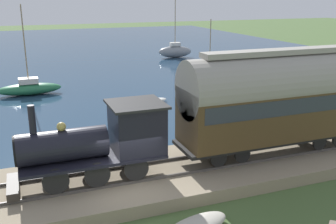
{
  "coord_description": "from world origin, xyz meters",
  "views": [
    {
      "loc": [
        -13.81,
        3.71,
        7.9
      ],
      "look_at": [
        6.52,
        -4.01,
        1.38
      ],
      "focal_mm": 42.0,
      "sensor_mm": 36.0,
      "label": 1
    }
  ],
  "objects_px": {
    "passenger_coach": "(276,97)",
    "rowboat_mid_harbor": "(247,114)",
    "rowboat_near_shore": "(150,101)",
    "steam_locomotive": "(104,138)",
    "sailboat_green": "(29,88)",
    "sailboat_white": "(209,67)",
    "sailboat_gray": "(175,51)"
  },
  "relations": [
    {
      "from": "sailboat_green",
      "to": "sailboat_white",
      "type": "bearing_deg",
      "value": -79.55
    },
    {
      "from": "sailboat_green",
      "to": "sailboat_gray",
      "type": "bearing_deg",
      "value": -53.11
    },
    {
      "from": "sailboat_gray",
      "to": "sailboat_green",
      "type": "bearing_deg",
      "value": 133.63
    },
    {
      "from": "steam_locomotive",
      "to": "sailboat_white",
      "type": "xyz_separation_m",
      "value": [
        22.09,
        -15.84,
        -1.83
      ]
    },
    {
      "from": "passenger_coach",
      "to": "sailboat_white",
      "type": "height_order",
      "value": "passenger_coach"
    },
    {
      "from": "rowboat_near_shore",
      "to": "rowboat_mid_harbor",
      "type": "distance_m",
      "value": 7.48
    },
    {
      "from": "sailboat_green",
      "to": "rowboat_mid_harbor",
      "type": "height_order",
      "value": "sailboat_green"
    },
    {
      "from": "steam_locomotive",
      "to": "rowboat_mid_harbor",
      "type": "xyz_separation_m",
      "value": [
        6.71,
        -10.97,
        -2.11
      ]
    },
    {
      "from": "sailboat_white",
      "to": "sailboat_gray",
      "type": "height_order",
      "value": "sailboat_gray"
    },
    {
      "from": "sailboat_white",
      "to": "steam_locomotive",
      "type": "bearing_deg",
      "value": 168.88
    },
    {
      "from": "steam_locomotive",
      "to": "sailboat_green",
      "type": "relative_size",
      "value": 0.88
    },
    {
      "from": "steam_locomotive",
      "to": "sailboat_green",
      "type": "xyz_separation_m",
      "value": [
        18.52,
        2.38,
        -1.79
      ]
    },
    {
      "from": "sailboat_gray",
      "to": "passenger_coach",
      "type": "bearing_deg",
      "value": 172.32
    },
    {
      "from": "passenger_coach",
      "to": "sailboat_green",
      "type": "bearing_deg",
      "value": 29.59
    },
    {
      "from": "steam_locomotive",
      "to": "rowboat_near_shore",
      "type": "height_order",
      "value": "steam_locomotive"
    },
    {
      "from": "rowboat_near_shore",
      "to": "passenger_coach",
      "type": "bearing_deg",
      "value": 173.98
    },
    {
      "from": "sailboat_white",
      "to": "rowboat_mid_harbor",
      "type": "distance_m",
      "value": 16.13
    },
    {
      "from": "passenger_coach",
      "to": "rowboat_near_shore",
      "type": "relative_size",
      "value": 3.16
    },
    {
      "from": "sailboat_gray",
      "to": "rowboat_mid_harbor",
      "type": "distance_m",
      "value": 26.59
    },
    {
      "from": "steam_locomotive",
      "to": "passenger_coach",
      "type": "relative_size",
      "value": 0.66
    },
    {
      "from": "passenger_coach",
      "to": "rowboat_mid_harbor",
      "type": "xyz_separation_m",
      "value": [
        6.71,
        -2.83,
        -3.07
      ]
    },
    {
      "from": "sailboat_green",
      "to": "rowboat_near_shore",
      "type": "height_order",
      "value": "sailboat_green"
    },
    {
      "from": "steam_locomotive",
      "to": "sailboat_green",
      "type": "bearing_deg",
      "value": 7.32
    },
    {
      "from": "steam_locomotive",
      "to": "passenger_coach",
      "type": "height_order",
      "value": "passenger_coach"
    },
    {
      "from": "steam_locomotive",
      "to": "sailboat_gray",
      "type": "distance_m",
      "value": 36.59
    },
    {
      "from": "passenger_coach",
      "to": "sailboat_green",
      "type": "relative_size",
      "value": 1.32
    },
    {
      "from": "rowboat_near_shore",
      "to": "rowboat_mid_harbor",
      "type": "bearing_deg",
      "value": -154.3
    },
    {
      "from": "sailboat_gray",
      "to": "sailboat_green",
      "type": "height_order",
      "value": "sailboat_gray"
    },
    {
      "from": "passenger_coach",
      "to": "rowboat_mid_harbor",
      "type": "relative_size",
      "value": 3.55
    },
    {
      "from": "steam_locomotive",
      "to": "sailboat_gray",
      "type": "height_order",
      "value": "sailboat_gray"
    },
    {
      "from": "sailboat_gray",
      "to": "rowboat_near_shore",
      "type": "height_order",
      "value": "sailboat_gray"
    },
    {
      "from": "rowboat_near_shore",
      "to": "rowboat_mid_harbor",
      "type": "xyz_separation_m",
      "value": [
        -5.6,
        -4.96,
        0.06
      ]
    }
  ]
}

